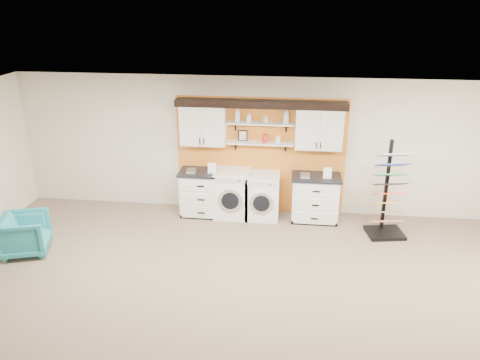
# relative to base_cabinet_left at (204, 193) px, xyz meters

# --- Properties ---
(floor) EXTENTS (10.00, 10.00, 0.00)m
(floor) POSITION_rel_base_cabinet_left_xyz_m (1.13, -3.64, -0.47)
(floor) COLOR #7E6855
(floor) RESTS_ON ground
(ceiling) EXTENTS (10.00, 10.00, 0.00)m
(ceiling) POSITION_rel_base_cabinet_left_xyz_m (1.13, -3.64, 2.33)
(ceiling) COLOR white
(ceiling) RESTS_ON wall_back
(wall_back) EXTENTS (10.00, 0.00, 10.00)m
(wall_back) POSITION_rel_base_cabinet_left_xyz_m (1.13, 0.36, 0.93)
(wall_back) COLOR beige
(wall_back) RESTS_ON floor
(accent_panel) EXTENTS (3.40, 0.07, 2.40)m
(accent_panel) POSITION_rel_base_cabinet_left_xyz_m (1.13, 0.32, 0.73)
(accent_panel) COLOR orange
(accent_panel) RESTS_ON wall_back
(upper_cabinet_left) EXTENTS (0.90, 0.35, 0.84)m
(upper_cabinet_left) POSITION_rel_base_cabinet_left_xyz_m (0.00, 0.15, 1.41)
(upper_cabinet_left) COLOR white
(upper_cabinet_left) RESTS_ON wall_back
(upper_cabinet_right) EXTENTS (0.90, 0.35, 0.84)m
(upper_cabinet_right) POSITION_rel_base_cabinet_left_xyz_m (2.26, 0.15, 1.41)
(upper_cabinet_right) COLOR white
(upper_cabinet_right) RESTS_ON wall_back
(shelf_lower) EXTENTS (1.32, 0.28, 0.03)m
(shelf_lower) POSITION_rel_base_cabinet_left_xyz_m (1.13, 0.16, 1.06)
(shelf_lower) COLOR white
(shelf_lower) RESTS_ON wall_back
(shelf_upper) EXTENTS (1.32, 0.28, 0.03)m
(shelf_upper) POSITION_rel_base_cabinet_left_xyz_m (1.13, 0.16, 1.46)
(shelf_upper) COLOR white
(shelf_upper) RESTS_ON wall_back
(crown_molding) EXTENTS (3.30, 0.41, 0.13)m
(crown_molding) POSITION_rel_base_cabinet_left_xyz_m (1.13, 0.17, 1.86)
(crown_molding) COLOR black
(crown_molding) RESTS_ON wall_back
(picture_frame) EXTENTS (0.18, 0.02, 0.22)m
(picture_frame) POSITION_rel_base_cabinet_left_xyz_m (0.78, 0.21, 1.18)
(picture_frame) COLOR black
(picture_frame) RESTS_ON shelf_lower
(canister_red) EXTENTS (0.11, 0.11, 0.16)m
(canister_red) POSITION_rel_base_cabinet_left_xyz_m (1.23, 0.16, 1.15)
(canister_red) COLOR red
(canister_red) RESTS_ON shelf_lower
(canister_cream) EXTENTS (0.10, 0.10, 0.14)m
(canister_cream) POSITION_rel_base_cabinet_left_xyz_m (1.48, 0.16, 1.14)
(canister_cream) COLOR silver
(canister_cream) RESTS_ON shelf_lower
(base_cabinet_left) EXTENTS (0.96, 0.66, 0.94)m
(base_cabinet_left) POSITION_rel_base_cabinet_left_xyz_m (0.00, 0.00, 0.00)
(base_cabinet_left) COLOR white
(base_cabinet_left) RESTS_ON floor
(base_cabinet_right) EXTENTS (0.96, 0.66, 0.94)m
(base_cabinet_right) POSITION_rel_base_cabinet_left_xyz_m (2.26, 0.00, -0.00)
(base_cabinet_right) COLOR white
(base_cabinet_right) RESTS_ON floor
(washer) EXTENTS (0.70, 0.71, 0.97)m
(washer) POSITION_rel_base_cabinet_left_xyz_m (0.59, -0.00, 0.02)
(washer) COLOR white
(washer) RESTS_ON floor
(dryer) EXTENTS (0.66, 0.71, 0.93)m
(dryer) POSITION_rel_base_cabinet_left_xyz_m (1.21, -0.00, -0.01)
(dryer) COLOR white
(dryer) RESTS_ON floor
(sample_rack) EXTENTS (0.75, 0.66, 1.83)m
(sample_rack) POSITION_rel_base_cabinet_left_xyz_m (3.58, -0.48, 0.09)
(sample_rack) COLOR black
(sample_rack) RESTS_ON floor
(armchair) EXTENTS (0.97, 0.95, 0.70)m
(armchair) POSITION_rel_base_cabinet_left_xyz_m (-2.83, -1.89, -0.12)
(armchair) COLOR teal
(armchair) RESTS_ON floor
(soap_bottle_a) EXTENTS (0.14, 0.14, 0.30)m
(soap_bottle_a) POSITION_rel_base_cabinet_left_xyz_m (0.68, 0.16, 1.62)
(soap_bottle_a) COLOR silver
(soap_bottle_a) RESTS_ON shelf_upper
(soap_bottle_b) EXTENTS (0.09, 0.10, 0.19)m
(soap_bottle_b) POSITION_rel_base_cabinet_left_xyz_m (0.91, 0.16, 1.57)
(soap_bottle_b) COLOR silver
(soap_bottle_b) RESTS_ON shelf_upper
(soap_bottle_c) EXTENTS (0.15, 0.15, 0.14)m
(soap_bottle_c) POSITION_rel_base_cabinet_left_xyz_m (1.24, 0.16, 1.55)
(soap_bottle_c) COLOR silver
(soap_bottle_c) RESTS_ON shelf_upper
(soap_bottle_d) EXTENTS (0.16, 0.16, 0.30)m
(soap_bottle_d) POSITION_rel_base_cabinet_left_xyz_m (1.62, 0.16, 1.62)
(soap_bottle_d) COLOR silver
(soap_bottle_d) RESTS_ON shelf_upper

